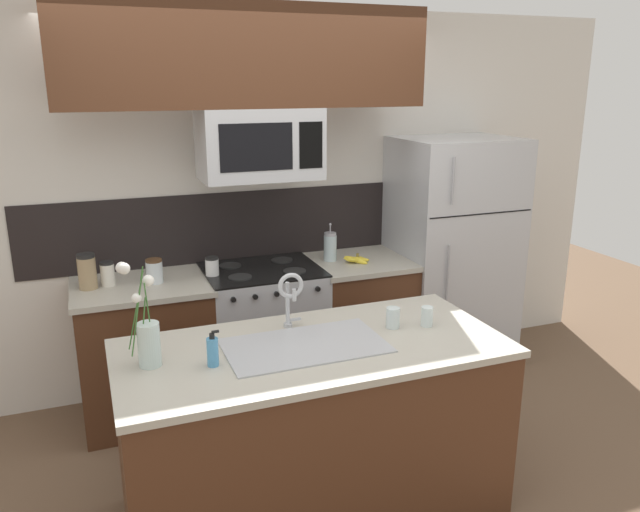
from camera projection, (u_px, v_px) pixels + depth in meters
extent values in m
plane|color=brown|center=(309.00, 465.00, 3.58)|extent=(10.00, 10.00, 0.00)
cube|color=silver|center=(286.00, 200.00, 4.47)|extent=(5.20, 0.10, 2.60)
cube|color=black|center=(248.00, 225.00, 4.36)|extent=(3.03, 0.01, 0.48)
cube|color=#4C2B19|center=(146.00, 354.00, 4.00)|extent=(0.80, 0.62, 0.88)
cube|color=#B2AD9E|center=(141.00, 287.00, 3.87)|extent=(0.83, 0.65, 0.03)
cube|color=#4C2B19|center=(358.00, 322.00, 4.51)|extent=(0.66, 0.62, 0.88)
cube|color=#B2AD9E|center=(359.00, 262.00, 4.39)|extent=(0.69, 0.65, 0.03)
cube|color=#B7BABF|center=(264.00, 334.00, 4.26)|extent=(0.76, 0.62, 0.91)
cube|color=black|center=(262.00, 270.00, 4.13)|extent=(0.76, 0.62, 0.01)
cylinder|color=black|center=(240.00, 277.00, 3.95)|extent=(0.15, 0.15, 0.01)
cylinder|color=black|center=(295.00, 271.00, 4.07)|extent=(0.15, 0.15, 0.01)
cylinder|color=black|center=(230.00, 265.00, 4.19)|extent=(0.15, 0.15, 0.01)
cylinder|color=black|center=(282.00, 260.00, 4.32)|extent=(0.15, 0.15, 0.01)
cylinder|color=black|center=(233.00, 300.00, 3.77)|extent=(0.03, 0.02, 0.03)
cylinder|color=black|center=(255.00, 297.00, 3.81)|extent=(0.03, 0.02, 0.03)
cylinder|color=black|center=(277.00, 294.00, 3.86)|extent=(0.03, 0.02, 0.03)
cylinder|color=black|center=(298.00, 292.00, 3.91)|extent=(0.03, 0.02, 0.03)
cylinder|color=black|center=(318.00, 289.00, 3.96)|extent=(0.03, 0.02, 0.03)
cube|color=#B7BABF|center=(260.00, 144.00, 3.89)|extent=(0.74, 0.40, 0.44)
cube|color=black|center=(257.00, 147.00, 3.68)|extent=(0.45, 0.00, 0.28)
cube|color=black|center=(311.00, 145.00, 3.80)|extent=(0.15, 0.00, 0.28)
cube|color=#4C2B19|center=(247.00, 56.00, 3.70)|extent=(2.22, 0.34, 0.60)
cube|color=#B7BABF|center=(450.00, 254.00, 4.67)|extent=(0.85, 0.72, 1.73)
cube|color=black|center=(482.00, 214.00, 4.24)|extent=(0.81, 0.00, 0.01)
cylinder|color=#99999E|center=(453.00, 181.00, 4.07)|extent=(0.01, 0.01, 0.31)
cylinder|color=#99999E|center=(447.00, 291.00, 4.28)|extent=(0.01, 0.01, 0.66)
cylinder|color=#997F5B|center=(87.00, 273.00, 3.75)|extent=(0.11, 0.11, 0.20)
cylinder|color=black|center=(85.00, 256.00, 3.72)|extent=(0.11, 0.11, 0.02)
cylinder|color=silver|center=(108.00, 275.00, 3.82)|extent=(0.09, 0.09, 0.14)
cylinder|color=black|center=(106.00, 263.00, 3.80)|extent=(0.08, 0.08, 0.02)
cylinder|color=silver|center=(154.00, 272.00, 3.87)|extent=(0.10, 0.10, 0.14)
cylinder|color=#4C331E|center=(154.00, 260.00, 3.85)|extent=(0.10, 0.10, 0.02)
cylinder|color=silver|center=(212.00, 268.00, 3.99)|extent=(0.09, 0.09, 0.12)
cylinder|color=black|center=(212.00, 258.00, 3.97)|extent=(0.08, 0.08, 0.01)
ellipsoid|color=yellow|center=(356.00, 260.00, 4.29)|extent=(0.15, 0.14, 0.07)
ellipsoid|color=yellow|center=(356.00, 259.00, 4.31)|extent=(0.17, 0.11, 0.05)
ellipsoid|color=yellow|center=(358.00, 260.00, 4.30)|extent=(0.18, 0.06, 0.05)
ellipsoid|color=yellow|center=(357.00, 259.00, 4.32)|extent=(0.18, 0.06, 0.06)
ellipsoid|color=yellow|center=(359.00, 260.00, 4.30)|extent=(0.17, 0.10, 0.07)
ellipsoid|color=yellow|center=(359.00, 259.00, 4.32)|extent=(0.16, 0.14, 0.07)
cylinder|color=brown|center=(358.00, 256.00, 4.30)|extent=(0.02, 0.02, 0.03)
cylinder|color=silver|center=(330.00, 248.00, 4.34)|extent=(0.09, 0.09, 0.18)
cylinder|color=#A3A3AA|center=(330.00, 234.00, 4.31)|extent=(0.08, 0.08, 0.02)
cylinder|color=#A3A3AA|center=(330.00, 229.00, 4.31)|extent=(0.01, 0.01, 0.05)
sphere|color=#A3A3AA|center=(330.00, 224.00, 4.30)|extent=(0.02, 0.02, 0.02)
cube|color=#4C2B19|center=(313.00, 432.00, 3.11)|extent=(1.83, 0.83, 0.88)
cube|color=#B2AD9E|center=(313.00, 348.00, 2.98)|extent=(1.86, 0.86, 0.03)
cube|color=#ADAFB5|center=(305.00, 345.00, 2.96)|extent=(0.76, 0.44, 0.01)
cube|color=#ADAFB5|center=(270.00, 367.00, 2.92)|extent=(0.30, 0.33, 0.15)
cube|color=#ADAFB5|center=(339.00, 355.00, 3.05)|extent=(0.30, 0.33, 0.15)
cylinder|color=#B7BABF|center=(288.00, 325.00, 3.19)|extent=(0.04, 0.04, 0.02)
cylinder|color=#B7BABF|center=(288.00, 303.00, 3.16)|extent=(0.02, 0.02, 0.22)
torus|color=#B7BABF|center=(291.00, 286.00, 3.08)|extent=(0.13, 0.02, 0.13)
cylinder|color=#B7BABF|center=(294.00, 295.00, 3.04)|extent=(0.02, 0.02, 0.06)
cube|color=#B7BABF|center=(294.00, 319.00, 3.20)|extent=(0.07, 0.01, 0.01)
cylinder|color=#4C93C6|center=(213.00, 352.00, 2.75)|extent=(0.05, 0.05, 0.13)
cylinder|color=black|center=(212.00, 336.00, 2.73)|extent=(0.02, 0.02, 0.02)
cube|color=black|center=(215.00, 332.00, 2.73)|extent=(0.03, 0.01, 0.01)
cylinder|color=silver|center=(393.00, 318.00, 3.17)|extent=(0.07, 0.07, 0.11)
cylinder|color=silver|center=(427.00, 316.00, 3.20)|extent=(0.06, 0.06, 0.10)
cylinder|color=silver|center=(149.00, 345.00, 2.74)|extent=(0.10, 0.10, 0.20)
cylinder|color=silver|center=(150.00, 358.00, 2.76)|extent=(0.09, 0.09, 0.06)
cylinder|color=#386B2D|center=(149.00, 317.00, 2.72)|extent=(0.03, 0.03, 0.32)
sphere|color=white|center=(148.00, 281.00, 2.69)|extent=(0.05, 0.05, 0.05)
cylinder|color=#386B2D|center=(136.00, 311.00, 2.71)|extent=(0.09, 0.06, 0.38)
sphere|color=white|center=(122.00, 268.00, 2.67)|extent=(0.05, 0.05, 0.05)
cylinder|color=#386B2D|center=(137.00, 312.00, 2.67)|extent=(0.08, 0.02, 0.40)
sphere|color=white|center=(124.00, 269.00, 2.60)|extent=(0.05, 0.05, 0.05)
cylinder|color=#386B2D|center=(143.00, 326.00, 2.71)|extent=(0.04, 0.01, 0.26)
sphere|color=white|center=(137.00, 298.00, 2.67)|extent=(0.04, 0.04, 0.04)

